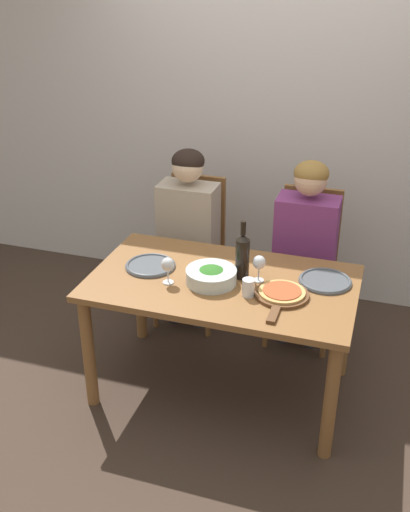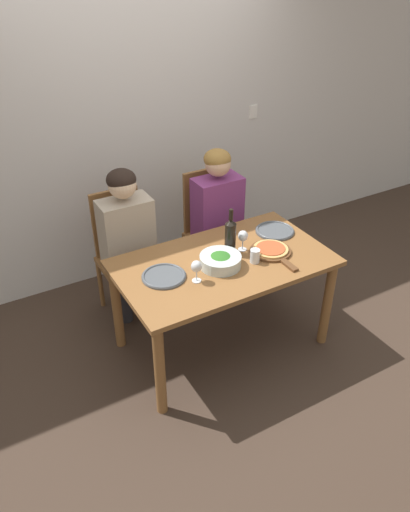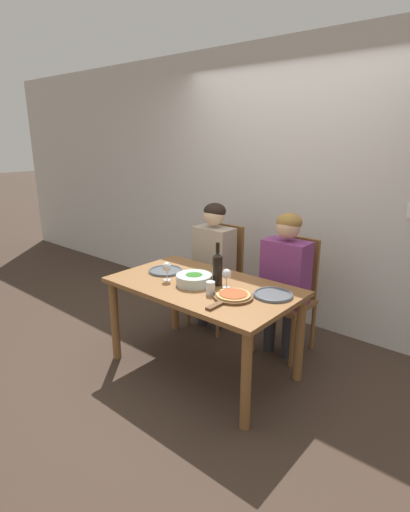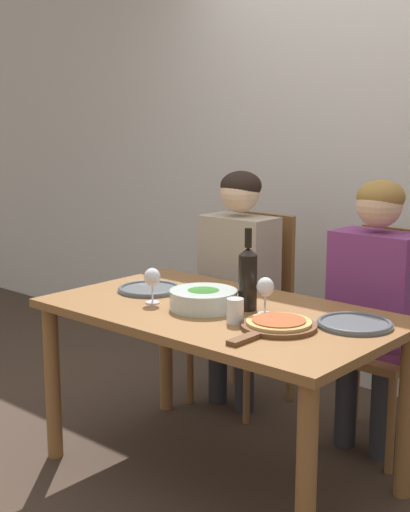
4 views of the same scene
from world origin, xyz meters
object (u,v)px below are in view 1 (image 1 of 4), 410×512
wine_bottle (242,255)px  water_tumbler (248,288)px  person_man (305,238)px  wine_glass_left (168,266)px  chair_left (194,245)px  dinner_plate_right (325,281)px  broccoli_bowl (211,276)px  person_woman (188,223)px  wine_glass_right (259,264)px  chair_right (306,261)px  dinner_plate_left (150,265)px  pizza_on_board (281,294)px

wine_bottle → water_tumbler: wine_bottle is taller
person_man → wine_glass_left: size_ratio=8.19×
chair_left → dinner_plate_right: chair_left is taller
broccoli_bowl → dinner_plate_right: 0.62m
person_woman → wine_glass_right: (0.62, -0.59, 0.09)m
dinner_plate_right → water_tumbler: bearing=-144.0°
wine_bottle → dinner_plate_right: bearing=10.4°
wine_glass_left → wine_glass_right: bearing=20.5°
chair_right → dinner_plate_left: 1.10m
dinner_plate_right → wine_glass_left: (-0.81, -0.26, 0.10)m
chair_left → person_man: bearing=-8.6°
person_woman → wine_glass_left: person_woman is taller
person_woman → dinner_plate_right: 1.09m
wine_glass_right → broccoli_bowl: bearing=-157.7°
person_woman → wine_glass_left: size_ratio=8.19×
wine_glass_left → broccoli_bowl: bearing=18.5°
chair_right → person_man: size_ratio=0.81×
wine_glass_right → chair_left: bearing=131.0°
chair_left → water_tumbler: chair_left is taller
person_man → dinner_plate_left: size_ratio=4.31×
wine_glass_left → wine_glass_right: same height
chair_right → wine_glass_right: chair_right is taller
broccoli_bowl → dinner_plate_left: bearing=170.1°
chair_left → dinner_plate_left: size_ratio=3.49×
chair_left → person_man: size_ratio=0.81×
person_man → broccoli_bowl: person_man is taller
wine_bottle → dinner_plate_right: size_ratio=1.17×
dinner_plate_left → wine_glass_left: (0.16, -0.14, 0.10)m
chair_left → person_woman: bearing=-90.0°
chair_left → chair_right: bearing=0.0°
person_woman → broccoli_bowl: bearing=-61.3°
person_woman → water_tumbler: size_ratio=12.93×
chair_left → water_tumbler: size_ratio=10.45×
chair_right → pizza_on_board: chair_right is taller
wine_glass_right → wine_bottle: bearing=173.5°
dinner_plate_right → person_man: bearing=110.8°
dinner_plate_left → pizza_on_board: pizza_on_board is taller
broccoli_bowl → dinner_plate_right: bearing=18.0°
broccoli_bowl → wine_bottle: bearing=37.4°
pizza_on_board → wine_glass_left: (-0.61, -0.04, 0.09)m
wine_bottle → broccoli_bowl: 0.20m
person_woman → dinner_plate_left: (-0.01, -0.62, -0.01)m
person_man → wine_bottle: person_man is taller
chair_left → wine_glass_left: size_ratio=6.63×
person_man → wine_glass_left: (-0.62, -0.76, 0.09)m
wine_glass_right → water_tumbler: (-0.01, -0.17, -0.06)m
person_woman → pizza_on_board: (0.77, -0.72, 0.00)m
chair_left → wine_glass_right: bearing=-49.0°
person_woman → wine_glass_left: (0.16, -0.76, 0.09)m
chair_left → person_woman: 0.25m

